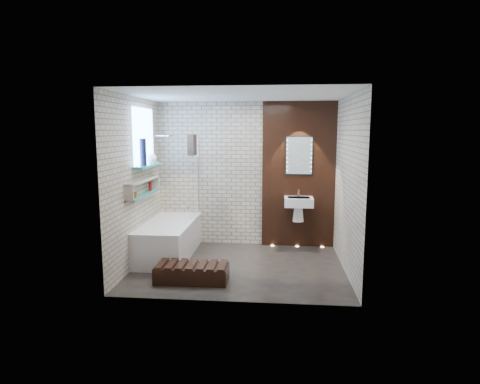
# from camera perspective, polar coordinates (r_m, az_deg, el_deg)

# --- Properties ---
(ground) EXTENTS (3.20, 3.20, 0.00)m
(ground) POSITION_cam_1_polar(r_m,az_deg,el_deg) (6.40, -0.13, -10.44)
(ground) COLOR black
(ground) RESTS_ON ground
(room_shell) EXTENTS (3.24, 3.20, 2.60)m
(room_shell) POSITION_cam_1_polar(r_m,az_deg,el_deg) (6.10, -0.13, 1.18)
(room_shell) COLOR #B1A08C
(room_shell) RESTS_ON ground
(walnut_panel) EXTENTS (1.30, 0.06, 2.60)m
(walnut_panel) POSITION_cam_1_polar(r_m,az_deg,el_deg) (7.34, 8.23, 2.36)
(walnut_panel) COLOR black
(walnut_panel) RESTS_ON ground
(clerestory_window) EXTENTS (0.18, 1.00, 0.94)m
(clerestory_window) POSITION_cam_1_polar(r_m,az_deg,el_deg) (6.73, -13.37, 6.78)
(clerestory_window) COLOR #7FADE0
(clerestory_window) RESTS_ON room_shell
(display_niche) EXTENTS (0.14, 1.30, 0.26)m
(display_niche) POSITION_cam_1_polar(r_m,az_deg,el_deg) (6.58, -13.38, 0.62)
(display_niche) COLOR teal
(display_niche) RESTS_ON room_shell
(bathtub) EXTENTS (0.79, 1.74, 0.70)m
(bathtub) POSITION_cam_1_polar(r_m,az_deg,el_deg) (6.95, -9.93, -6.50)
(bathtub) COLOR white
(bathtub) RESTS_ON ground
(bath_screen) EXTENTS (0.01, 0.78, 1.40)m
(bath_screen) POSITION_cam_1_polar(r_m,az_deg,el_deg) (7.11, -6.45, 2.03)
(bath_screen) COLOR white
(bath_screen) RESTS_ON bathtub
(towel) EXTENTS (0.10, 0.27, 0.35)m
(towel) POSITION_cam_1_polar(r_m,az_deg,el_deg) (6.94, -6.75, 6.58)
(towel) COLOR #2A2521
(towel) RESTS_ON bath_screen
(shower_head) EXTENTS (0.18, 0.18, 0.02)m
(shower_head) POSITION_cam_1_polar(r_m,az_deg,el_deg) (7.22, -9.82, 7.79)
(shower_head) COLOR silver
(shower_head) RESTS_ON room_shell
(washbasin) EXTENTS (0.50, 0.36, 0.58)m
(washbasin) POSITION_cam_1_polar(r_m,az_deg,el_deg) (7.22, 8.21, -1.84)
(washbasin) COLOR white
(washbasin) RESTS_ON walnut_panel
(led_mirror) EXTENTS (0.50, 0.02, 0.70)m
(led_mirror) POSITION_cam_1_polar(r_m,az_deg,el_deg) (7.28, 8.30, 5.07)
(led_mirror) COLOR black
(led_mirror) RESTS_ON walnut_panel
(walnut_step) EXTENTS (1.01, 0.45, 0.22)m
(walnut_step) POSITION_cam_1_polar(r_m,az_deg,el_deg) (5.83, -6.76, -11.27)
(walnut_step) COLOR black
(walnut_step) RESTS_ON ground
(niche_bottles) EXTENTS (0.06, 0.77, 0.15)m
(niche_bottles) POSITION_cam_1_polar(r_m,az_deg,el_deg) (6.73, -12.96, 0.52)
(niche_bottles) COLOR maroon
(niche_bottles) RESTS_ON display_niche
(sill_vases) EXTENTS (0.17, 0.54, 0.42)m
(sill_vases) POSITION_cam_1_polar(r_m,az_deg,el_deg) (6.68, -12.83, 5.00)
(sill_vases) COLOR white
(sill_vases) RESTS_ON clerestory_window
(floor_uplights) EXTENTS (0.96, 0.06, 0.01)m
(floor_uplights) POSITION_cam_1_polar(r_m,az_deg,el_deg) (7.53, 8.04, -7.54)
(floor_uplights) COLOR #FFD899
(floor_uplights) RESTS_ON ground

